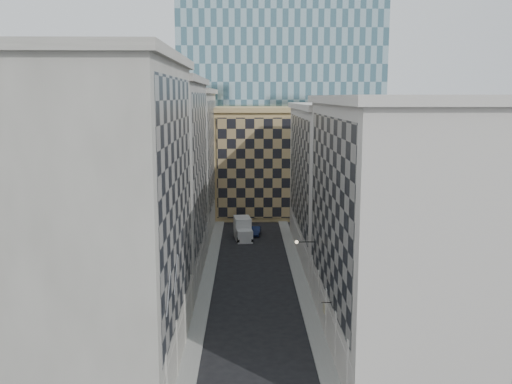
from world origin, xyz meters
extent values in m
cube|color=gray|center=(-5.25, 30.00, 0.07)|extent=(1.50, 100.00, 0.15)
cube|color=gray|center=(5.25, 30.00, 0.07)|extent=(1.50, 100.00, 0.15)
cube|color=gray|center=(-11.00, 11.00, 11.50)|extent=(10.00, 22.00, 23.00)
cube|color=gray|center=(-6.12, 11.00, 13.00)|extent=(0.25, 19.36, 18.00)
cube|color=gray|center=(-6.20, 11.00, 1.60)|extent=(0.45, 21.12, 3.20)
cube|color=gray|center=(-11.00, 11.00, 23.35)|extent=(10.80, 22.80, 0.70)
cylinder|color=gray|center=(-6.35, 8.25, 2.20)|extent=(0.90, 0.90, 4.40)
cylinder|color=gray|center=(-6.35, 13.75, 2.20)|extent=(0.90, 0.90, 4.40)
cylinder|color=gray|center=(-6.35, 19.25, 2.20)|extent=(0.90, 0.90, 4.40)
cube|color=gray|center=(-11.00, 33.00, 11.00)|extent=(10.00, 22.00, 22.00)
cube|color=gray|center=(-6.12, 33.00, 12.50)|extent=(0.25, 19.36, 17.00)
cube|color=gray|center=(-6.20, 33.00, 1.60)|extent=(0.45, 21.12, 3.20)
cube|color=gray|center=(-11.00, 33.00, 22.35)|extent=(10.80, 22.80, 0.70)
cylinder|color=gray|center=(-6.35, 24.75, 2.20)|extent=(0.90, 0.90, 4.40)
cylinder|color=gray|center=(-6.35, 30.25, 2.20)|extent=(0.90, 0.90, 4.40)
cylinder|color=gray|center=(-6.35, 35.75, 2.20)|extent=(0.90, 0.90, 4.40)
cylinder|color=gray|center=(-6.35, 41.25, 2.20)|extent=(0.90, 0.90, 4.40)
cube|color=gray|center=(-11.00, 55.00, 10.50)|extent=(10.00, 22.00, 21.00)
cube|color=gray|center=(-6.12, 55.00, 12.00)|extent=(0.25, 19.36, 16.00)
cube|color=gray|center=(-6.20, 55.00, 1.60)|extent=(0.45, 21.12, 3.20)
cube|color=gray|center=(-11.00, 55.00, 21.35)|extent=(10.80, 22.80, 0.70)
cylinder|color=gray|center=(-6.35, 46.75, 2.20)|extent=(0.90, 0.90, 4.40)
cylinder|color=gray|center=(-6.35, 52.25, 2.20)|extent=(0.90, 0.90, 4.40)
cylinder|color=gray|center=(-6.35, 57.75, 2.20)|extent=(0.90, 0.90, 4.40)
cylinder|color=gray|center=(-6.35, 63.25, 2.20)|extent=(0.90, 0.90, 4.40)
cube|color=beige|center=(11.00, 15.00, 10.00)|extent=(10.00, 26.00, 20.00)
cube|color=gray|center=(6.12, 15.00, 11.50)|extent=(0.25, 22.88, 15.00)
cube|color=beige|center=(6.20, 15.00, 1.60)|extent=(0.45, 24.96, 3.20)
cube|color=beige|center=(11.00, 15.00, 20.35)|extent=(10.80, 26.80, 0.70)
cylinder|color=beige|center=(6.35, 4.60, 2.20)|extent=(0.90, 0.90, 4.40)
cylinder|color=beige|center=(6.35, 9.80, 2.20)|extent=(0.90, 0.90, 4.40)
cylinder|color=beige|center=(6.35, 15.00, 2.20)|extent=(0.90, 0.90, 4.40)
cylinder|color=beige|center=(6.35, 20.20, 2.20)|extent=(0.90, 0.90, 4.40)
cylinder|color=beige|center=(6.35, 25.40, 2.20)|extent=(0.90, 0.90, 4.40)
cube|color=beige|center=(11.00, 42.00, 9.50)|extent=(10.00, 28.00, 19.00)
cube|color=gray|center=(6.12, 42.00, 11.00)|extent=(0.25, 24.64, 14.00)
cube|color=beige|center=(6.20, 42.00, 1.60)|extent=(0.45, 26.88, 3.20)
cube|color=beige|center=(11.00, 42.00, 19.35)|extent=(10.80, 28.80, 0.70)
cube|color=tan|center=(2.00, 68.00, 9.00)|extent=(16.00, 14.00, 18.00)
cube|color=tan|center=(2.00, 60.90, 9.00)|extent=(15.20, 0.25, 16.50)
cube|color=tan|center=(2.00, 68.00, 18.40)|extent=(16.80, 14.80, 0.80)
cube|color=#302B25|center=(0.00, 82.00, 14.00)|extent=(6.00, 6.00, 28.00)
cube|color=#302B25|center=(0.00, 82.00, 28.70)|extent=(7.00, 7.00, 1.40)
cylinder|color=gray|center=(-5.90, 4.00, 8.00)|extent=(0.10, 2.33, 2.33)
cylinder|color=gray|center=(-5.90, 8.00, 8.00)|extent=(0.10, 2.33, 2.33)
cylinder|color=black|center=(5.10, 24.00, 6.20)|extent=(1.80, 0.08, 0.08)
sphere|color=#FFE5B2|center=(4.20, 24.00, 6.20)|extent=(0.36, 0.36, 0.36)
cube|color=silver|center=(-1.10, 48.04, 0.89)|extent=(2.46, 2.63, 1.79)
cube|color=silver|center=(-1.41, 50.60, 1.54)|extent=(2.70, 3.83, 3.08)
cylinder|color=black|center=(-1.99, 47.13, 0.45)|extent=(0.40, 0.92, 0.89)
cylinder|color=black|center=(-0.02, 47.37, 0.45)|extent=(0.40, 0.92, 0.89)
cylinder|color=black|center=(-2.54, 51.67, 0.45)|extent=(0.40, 0.92, 0.89)
cylinder|color=black|center=(-0.57, 51.91, 0.45)|extent=(0.40, 0.92, 0.89)
imported|color=#101B3D|center=(0.60, 52.11, 0.64)|extent=(1.78, 4.02, 1.28)
cylinder|color=black|center=(5.60, 12.19, 4.25)|extent=(0.90, 0.08, 0.06)
cube|color=tan|center=(5.40, 12.19, 3.80)|extent=(0.09, 0.79, 0.79)
camera|label=1|loc=(-0.84, -31.35, 20.60)|focal=40.00mm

